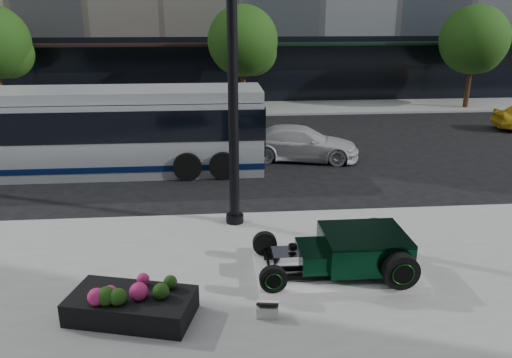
{
  "coord_description": "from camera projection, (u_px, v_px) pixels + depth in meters",
  "views": [
    {
      "loc": [
        -0.71,
        -14.81,
        5.43
      ],
      "look_at": [
        0.38,
        -2.29,
        1.2
      ],
      "focal_mm": 35.0,
      "sensor_mm": 36.0,
      "label": 1
    }
  ],
  "objects": [
    {
      "name": "sidewalk_far",
      "position": [
        225.0,
        109.0,
        28.97
      ],
      "size": [
        70.0,
        4.0,
        0.12
      ],
      "primitive_type": "cube",
      "color": "gray",
      "rests_on": "ground"
    },
    {
      "name": "lamppost",
      "position": [
        233.0,
        73.0,
        12.01
      ],
      "size": [
        0.46,
        0.46,
        8.44
      ],
      "color": "black",
      "rests_on": "sidewalk_near"
    },
    {
      "name": "display_plinth",
      "position": [
        336.0,
        272.0,
        10.57
      ],
      "size": [
        3.4,
        1.8,
        0.15
      ],
      "primitive_type": "cube",
      "color": "silver",
      "rests_on": "sidewalk_near"
    },
    {
      "name": "info_plaque",
      "position": [
        268.0,
        309.0,
        9.15
      ],
      "size": [
        0.44,
        0.36,
        0.31
      ],
      "color": "silver",
      "rests_on": "sidewalk_near"
    },
    {
      "name": "ground",
      "position": [
        238.0,
        192.0,
        15.77
      ],
      "size": [
        120.0,
        120.0,
        0.0
      ],
      "primitive_type": "plane",
      "color": "black",
      "rests_on": "ground"
    },
    {
      "name": "street_trees",
      "position": [
        245.0,
        44.0,
        27.01
      ],
      "size": [
        29.8,
        3.8,
        5.7
      ],
      "color": "black",
      "rests_on": "sidewalk_far"
    },
    {
      "name": "white_sedan",
      "position": [
        301.0,
        143.0,
        19.1
      ],
      "size": [
        4.68,
        2.67,
        1.28
      ],
      "primitive_type": "imported",
      "rotation": [
        0.0,
        0.0,
        1.36
      ],
      "color": "silver",
      "rests_on": "ground"
    },
    {
      "name": "flower_planter",
      "position": [
        131.0,
        304.0,
        9.07
      ],
      "size": [
        2.44,
        1.65,
        0.72
      ],
      "color": "black",
      "rests_on": "sidewalk_near"
    },
    {
      "name": "hot_rod",
      "position": [
        353.0,
        250.0,
        10.43
      ],
      "size": [
        3.22,
        2.0,
        0.81
      ],
      "color": "black",
      "rests_on": "display_plinth"
    },
    {
      "name": "transit_bus",
      "position": [
        90.0,
        131.0,
        17.39
      ],
      "size": [
        12.12,
        2.88,
        2.92
      ],
      "color": "silver",
      "rests_on": "ground"
    }
  ]
}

